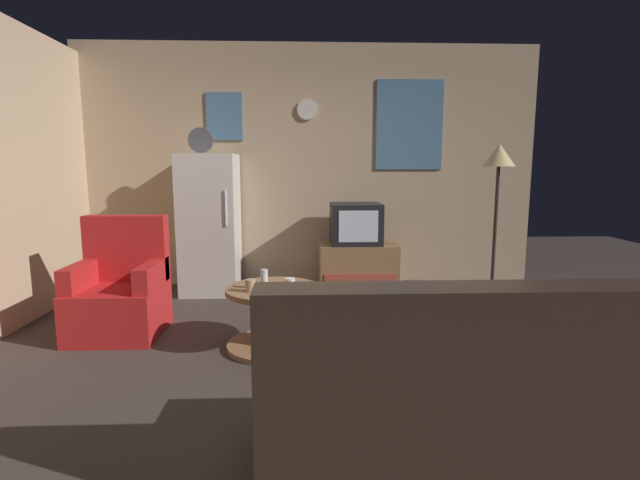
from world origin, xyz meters
The scene contains 14 objects.
ground_plane centered at (0.00, 0.00, 0.00)m, with size 12.00×12.00×0.00m, color #3D332D.
wall_with_art centered at (0.01, 2.45, 1.37)m, with size 5.20×0.12×2.73m.
fridge centered at (-1.08, 2.07, 0.75)m, with size 0.60×0.62×1.77m.
tv_stand centered at (0.53, 2.03, 0.27)m, with size 0.84×0.53×0.53m.
crt_tv centered at (0.50, 2.03, 0.75)m, with size 0.54×0.51×0.44m.
standing_lamp centered at (1.87, 1.58, 1.36)m, with size 0.32×0.32×1.59m.
coffee_table centered at (-0.30, 0.38, 0.24)m, with size 0.72×0.72×0.47m.
wine_glass centered at (-0.36, 0.33, 0.55)m, with size 0.05×0.05×0.15m, color silver.
mug_ceramic_white centered at (-0.18, 0.30, 0.52)m, with size 0.08×0.08×0.09m, color silver.
mug_ceramic_tan centered at (-0.46, 0.27, 0.52)m, with size 0.08×0.08×0.09m, color tan.
remote_control centered at (-0.33, 0.42, 0.48)m, with size 0.15×0.04×0.02m, color black.
armchair centered at (-1.58, 0.77, 0.34)m, with size 0.68×0.68×0.96m.
couch centered at (0.58, -1.14, 0.31)m, with size 1.70×0.80×0.92m.
book_stack centered at (1.15, 1.96, 0.06)m, with size 0.19×0.18×0.12m.
Camera 1 is at (-0.09, -3.10, 1.37)m, focal length 26.72 mm.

